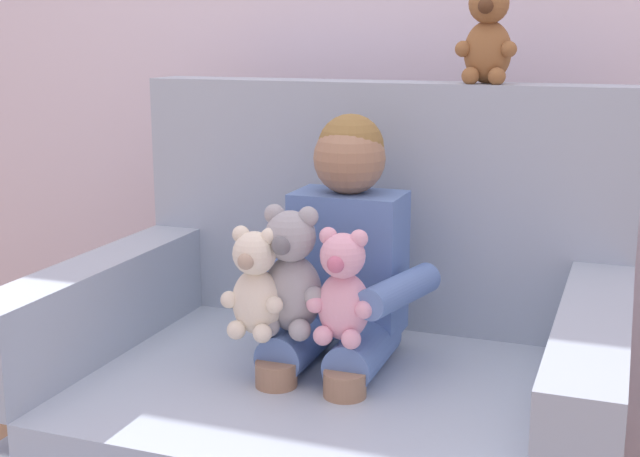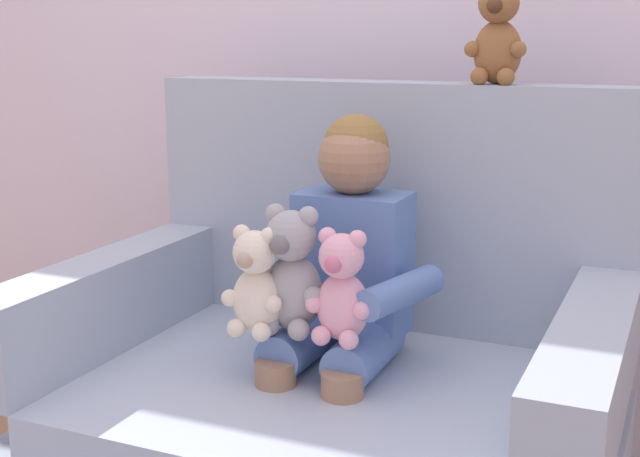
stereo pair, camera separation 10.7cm
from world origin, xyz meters
TOP-DOWN VIEW (x-y plane):
  - back_wall at (0.00, 0.78)m, footprint 6.00×0.10m
  - armchair at (0.00, 0.05)m, footprint 1.29×0.96m
  - seated_child at (0.00, 0.08)m, footprint 0.45×0.39m
  - plush_cream at (-0.13, -0.11)m, footprint 0.15×0.12m
  - plush_pink at (0.06, -0.07)m, footprint 0.15×0.12m
  - plush_grey at (-0.06, -0.06)m, footprint 0.17×0.14m
  - plush_brown_on_backrest at (0.27, 0.40)m, footprint 0.15×0.12m

SIDE VIEW (x-z plane):
  - armchair at x=0.00m, z-range -0.22..0.90m
  - seated_child at x=0.00m, z-range 0.28..1.10m
  - plush_cream at x=-0.13m, z-range 0.58..0.82m
  - plush_pink at x=0.06m, z-range 0.58..0.83m
  - plush_grey at x=-0.06m, z-range 0.58..0.87m
  - plush_brown_on_backrest at x=0.27m, z-range 1.11..1.36m
  - back_wall at x=0.00m, z-range 0.00..2.60m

